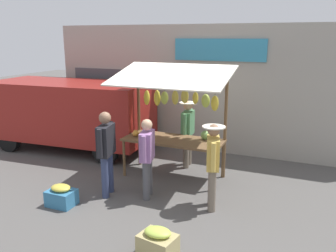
{
  "coord_description": "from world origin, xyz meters",
  "views": [
    {
      "loc": [
        -2.82,
        6.93,
        3.09
      ],
      "look_at": [
        0.0,
        0.3,
        1.25
      ],
      "focal_mm": 37.72,
      "sensor_mm": 36.0,
      "label": 1
    }
  ],
  "objects_px": {
    "shopper_with_shopping_bag": "(147,153)",
    "produce_crate_near": "(158,244)",
    "parked_van": "(66,109)",
    "market_stall": "(174,109)",
    "vendor_with_sunhat": "(188,128)",
    "shopper_in_striped_shirt": "(213,160)",
    "shopper_with_ponytail": "(106,147)",
    "produce_crate_side": "(61,196)"
  },
  "relations": [
    {
      "from": "vendor_with_sunhat",
      "to": "shopper_in_striped_shirt",
      "type": "distance_m",
      "value": 2.2
    },
    {
      "from": "shopper_with_ponytail",
      "to": "produce_crate_near",
      "type": "height_order",
      "value": "shopper_with_ponytail"
    },
    {
      "from": "market_stall",
      "to": "parked_van",
      "type": "bearing_deg",
      "value": -11.96
    },
    {
      "from": "market_stall",
      "to": "parked_van",
      "type": "xyz_separation_m",
      "value": [
        3.55,
        -0.75,
        -0.43
      ]
    },
    {
      "from": "produce_crate_side",
      "to": "shopper_with_ponytail",
      "type": "bearing_deg",
      "value": -126.28
    },
    {
      "from": "shopper_with_ponytail",
      "to": "produce_crate_near",
      "type": "distance_m",
      "value": 2.45
    },
    {
      "from": "shopper_with_shopping_bag",
      "to": "parked_van",
      "type": "xyz_separation_m",
      "value": [
        3.49,
        -1.98,
        0.22
      ]
    },
    {
      "from": "shopper_with_ponytail",
      "to": "produce_crate_side",
      "type": "height_order",
      "value": "shopper_with_ponytail"
    },
    {
      "from": "vendor_with_sunhat",
      "to": "parked_van",
      "type": "bearing_deg",
      "value": -96.27
    },
    {
      "from": "shopper_with_shopping_bag",
      "to": "produce_crate_near",
      "type": "xyz_separation_m",
      "value": [
        -1.0,
        1.71,
        -0.7
      ]
    },
    {
      "from": "market_stall",
      "to": "produce_crate_near",
      "type": "xyz_separation_m",
      "value": [
        -0.93,
        2.94,
        -1.34
      ]
    },
    {
      "from": "vendor_with_sunhat",
      "to": "shopper_with_ponytail",
      "type": "height_order",
      "value": "shopper_with_ponytail"
    },
    {
      "from": "market_stall",
      "to": "shopper_in_striped_shirt",
      "type": "height_order",
      "value": "market_stall"
    },
    {
      "from": "vendor_with_sunhat",
      "to": "shopper_with_ponytail",
      "type": "distance_m",
      "value": 2.32
    },
    {
      "from": "shopper_with_shopping_bag",
      "to": "shopper_with_ponytail",
      "type": "distance_m",
      "value": 0.81
    },
    {
      "from": "shopper_with_shopping_bag",
      "to": "shopper_in_striped_shirt",
      "type": "bearing_deg",
      "value": -102.88
    },
    {
      "from": "vendor_with_sunhat",
      "to": "produce_crate_side",
      "type": "distance_m",
      "value": 3.32
    },
    {
      "from": "shopper_with_shopping_bag",
      "to": "parked_van",
      "type": "height_order",
      "value": "parked_van"
    },
    {
      "from": "parked_van",
      "to": "vendor_with_sunhat",
      "type": "bearing_deg",
      "value": 175.27
    },
    {
      "from": "produce_crate_near",
      "to": "shopper_with_ponytail",
      "type": "bearing_deg",
      "value": -39.9
    },
    {
      "from": "shopper_with_shopping_bag",
      "to": "produce_crate_side",
      "type": "distance_m",
      "value": 1.79
    },
    {
      "from": "parked_van",
      "to": "shopper_in_striped_shirt",
      "type": "bearing_deg",
      "value": 154.23
    },
    {
      "from": "produce_crate_near",
      "to": "vendor_with_sunhat",
      "type": "bearing_deg",
      "value": -76.56
    },
    {
      "from": "parked_van",
      "to": "produce_crate_near",
      "type": "bearing_deg",
      "value": 136.9
    },
    {
      "from": "vendor_with_sunhat",
      "to": "shopper_with_shopping_bag",
      "type": "height_order",
      "value": "vendor_with_sunhat"
    },
    {
      "from": "vendor_with_sunhat",
      "to": "produce_crate_side",
      "type": "relative_size",
      "value": 3.15
    },
    {
      "from": "shopper_with_ponytail",
      "to": "market_stall",
      "type": "bearing_deg",
      "value": -42.57
    },
    {
      "from": "shopper_with_shopping_bag",
      "to": "produce_crate_near",
      "type": "height_order",
      "value": "shopper_with_shopping_bag"
    },
    {
      "from": "vendor_with_sunhat",
      "to": "produce_crate_near",
      "type": "xyz_separation_m",
      "value": [
        -0.87,
        3.62,
        -0.74
      ]
    },
    {
      "from": "shopper_with_shopping_bag",
      "to": "market_stall",
      "type": "bearing_deg",
      "value": -17.82
    },
    {
      "from": "produce_crate_near",
      "to": "shopper_in_striped_shirt",
      "type": "bearing_deg",
      "value": -99.39
    },
    {
      "from": "shopper_in_striped_shirt",
      "to": "produce_crate_side",
      "type": "bearing_deg",
      "value": 94.05
    },
    {
      "from": "shopper_with_shopping_bag",
      "to": "parked_van",
      "type": "relative_size",
      "value": 0.35
    },
    {
      "from": "shopper_with_shopping_bag",
      "to": "vendor_with_sunhat",
      "type": "bearing_deg",
      "value": -18.81
    },
    {
      "from": "market_stall",
      "to": "produce_crate_near",
      "type": "relative_size",
      "value": 4.29
    },
    {
      "from": "parked_van",
      "to": "produce_crate_near",
      "type": "distance_m",
      "value": 5.88
    },
    {
      "from": "shopper_with_ponytail",
      "to": "shopper_in_striped_shirt",
      "type": "bearing_deg",
      "value": -95.14
    },
    {
      "from": "shopper_with_ponytail",
      "to": "produce_crate_near",
      "type": "xyz_separation_m",
      "value": [
        -1.78,
        1.49,
        -0.78
      ]
    },
    {
      "from": "shopper_with_shopping_bag",
      "to": "shopper_in_striped_shirt",
      "type": "relative_size",
      "value": 0.99
    },
    {
      "from": "shopper_with_ponytail",
      "to": "shopper_in_striped_shirt",
      "type": "distance_m",
      "value": 2.09
    },
    {
      "from": "vendor_with_sunhat",
      "to": "shopper_with_ponytail",
      "type": "xyz_separation_m",
      "value": [
        0.91,
        2.13,
        0.04
      ]
    },
    {
      "from": "parked_van",
      "to": "produce_crate_near",
      "type": "xyz_separation_m",
      "value": [
        -4.48,
        3.69,
        -0.91
      ]
    }
  ]
}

